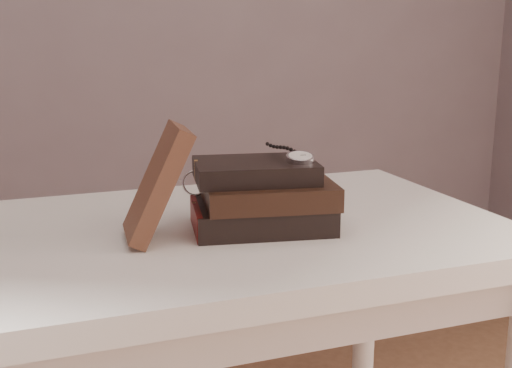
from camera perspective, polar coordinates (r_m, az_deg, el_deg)
name	(u,v)px	position (r m, az deg, el deg)	size (l,w,h in m)	color
table	(208,279)	(1.13, -4.17, -8.13)	(1.00, 0.60, 0.75)	white
book_stack	(263,197)	(1.08, 0.57, -1.15)	(0.25, 0.19, 0.11)	black
journal	(158,183)	(1.02, -8.42, 0.08)	(0.03, 0.11, 0.19)	#402318
pocket_watch	(298,157)	(1.07, 3.63, 2.36)	(0.05, 0.15, 0.02)	silver
eyeglasses	(209,182)	(1.14, -4.06, 0.16)	(0.11, 0.12, 0.04)	silver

